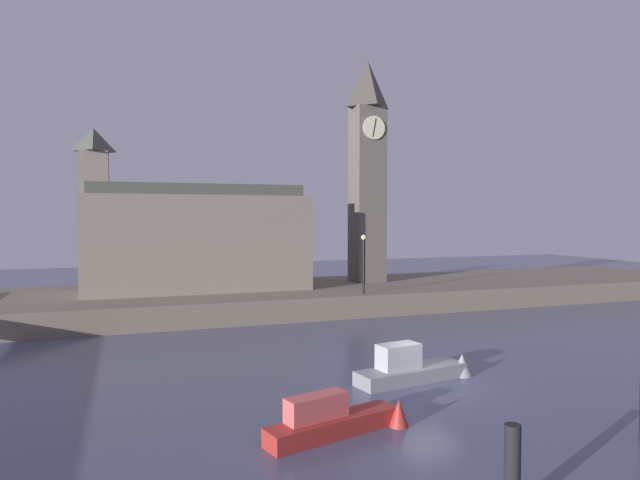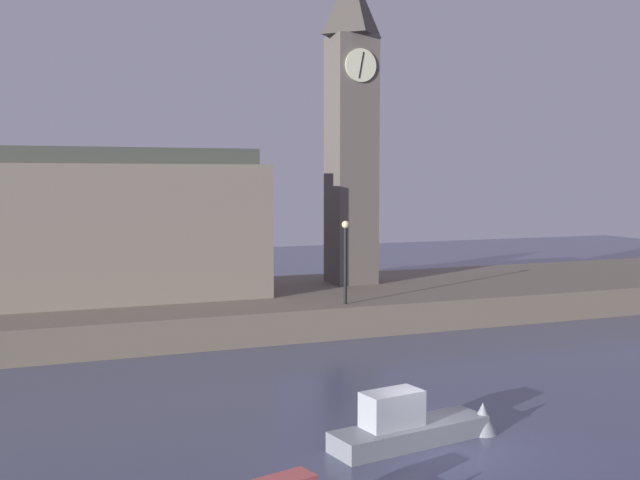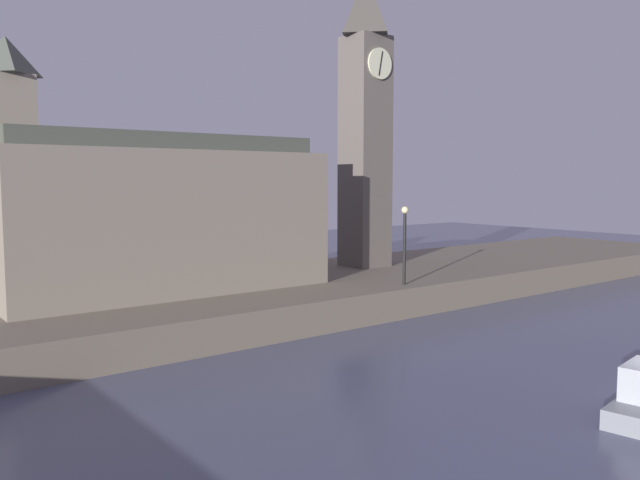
% 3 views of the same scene
% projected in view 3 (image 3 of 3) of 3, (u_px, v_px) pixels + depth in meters
% --- Properties ---
extents(far_embankment, '(70.00, 12.00, 1.50)m').
position_uv_depth(far_embankment, '(286.00, 294.00, 34.37)').
color(far_embankment, '#6B6051').
rests_on(far_embankment, ground).
extents(clock_tower, '(2.63, 2.66, 17.65)m').
position_uv_depth(clock_tower, '(365.00, 117.00, 39.05)').
color(clock_tower, '#5B544C').
rests_on(clock_tower, far_embankment).
extents(parliament_hall, '(15.45, 5.06, 11.05)m').
position_uv_depth(parliament_hall, '(159.00, 214.00, 30.16)').
color(parliament_hall, slate).
rests_on(parliament_hall, far_embankment).
extents(streetlamp, '(0.36, 0.36, 3.99)m').
position_uv_depth(streetlamp, '(405.00, 236.00, 32.53)').
color(streetlamp, black).
rests_on(streetlamp, far_embankment).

